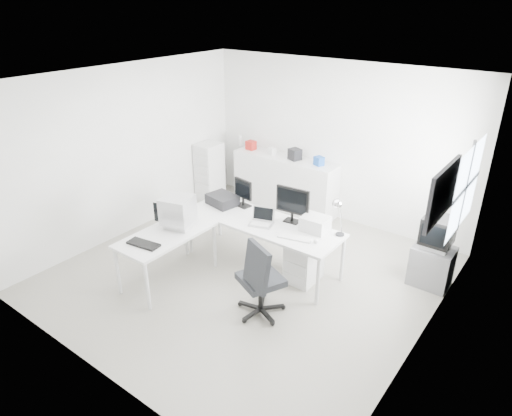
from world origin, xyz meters
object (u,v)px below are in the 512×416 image
Objects in this scene: tv_cabinet at (431,266)px; crt_tv at (438,233)px; main_desk at (262,244)px; sideboard at (285,183)px; laptop at (261,218)px; office_chair at (261,276)px; lcd_monitor_large at (293,205)px; crt_monitor at (178,211)px; inkjet_printer at (222,200)px; drawer_pedestal at (304,261)px; lcd_monitor_small at (243,193)px; side_desk at (168,257)px; laser_printer at (315,224)px; filing_cabinet at (210,172)px.

crt_tv is (0.00, 0.00, 0.52)m from tv_cabinet.
sideboard is (-0.87, 1.92, 0.14)m from main_desk.
office_chair reaches higher than laptop.
lcd_monitor_large reaches higher than crt_monitor.
drawer_pedestal is at bearing 8.87° from inkjet_printer.
lcd_monitor_small is 0.22× the size of sideboard.
sideboard is at bearing 142.70° from office_chair.
lcd_monitor_large is at bearing -156.94° from tv_cabinet.
side_desk is at bearing -144.95° from crt_tv.
sideboard is (-1.22, 1.67, -0.50)m from lcd_monitor_large.
laser_printer is 1.66m from crt_tv.
tv_cabinet is (1.84, 0.78, -0.72)m from lcd_monitor_large.
sideboard reaches higher than laser_printer.
drawer_pedestal is at bearing 0.61° from lcd_monitor_small.
crt_monitor reaches higher than office_chair.
lcd_monitor_small is at bearing 58.32° from crt_monitor.
lcd_monitor_large is at bearing 17.84° from inkjet_printer.
tv_cabinet is at bearing 17.81° from lcd_monitor_large.
tv_cabinet is (1.44, 0.81, -0.56)m from laser_printer.
crt_tv is (1.54, 1.96, 0.25)m from office_chair.
main_desk is 4.80× the size of crt_tv.
office_chair is at bearing -80.82° from lcd_monitor_large.
side_desk is 2.90m from filing_cabinet.
sideboard is at bearing 96.97° from laptop.
lcd_monitor_large is 0.46× the size of filing_cabinet.
laser_printer is at bearing 6.98° from laptop.
side_desk is 2.62× the size of lcd_monitor_large.
sideboard is (-0.92, 2.02, -0.35)m from laptop.
inkjet_printer is 0.77× the size of tv_cabinet.
drawer_pedestal is 0.87m from laptop.
lcd_monitor_small is 0.70m from laptop.
inkjet_printer is 1.25× the size of laser_printer.
lcd_monitor_large reaches higher than laptop.
office_chair is 2.51m from crt_tv.
laptop is (0.05, -0.10, 0.49)m from main_desk.
side_desk is at bearing -89.53° from sideboard.
inkjet_printer is at bearing 178.15° from drawer_pedestal.
crt_monitor is at bearing -148.23° from tv_cabinet.
laser_printer is 2.38m from sideboard.
sideboard is at bearing 114.45° from main_desk.
laser_printer reaches higher than inkjet_printer.
crt_tv is at bearing 0.00° from tv_cabinet.
crt_monitor is 1.57m from office_chair.
side_desk is 2.73× the size of crt_monitor.
lcd_monitor_small reaches higher than crt_tv.
laptop is at bearing -32.51° from filing_cabinet.
lcd_monitor_large reaches higher than sideboard.
laser_printer is 0.61× the size of tv_cabinet.
laser_printer is at bearing -21.15° from filing_cabinet.
crt_monitor reaches higher than laser_printer.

